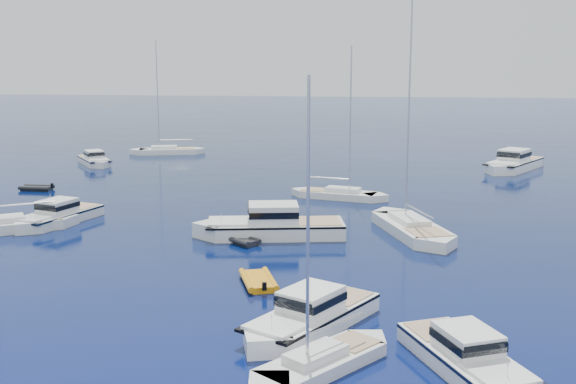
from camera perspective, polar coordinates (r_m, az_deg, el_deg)
name	(u,v)px	position (r m, az deg, el deg)	size (l,w,h in m)	color
ground	(259,313)	(37.26, -2.32, -9.66)	(400.00, 400.00, 0.00)	navy
motor_cruiser_near	(308,329)	(35.22, 1.65, -10.90)	(2.97, 9.70, 2.55)	white
motor_cruiser_right	(468,372)	(31.75, 14.21, -13.76)	(2.73, 8.94, 2.35)	white
motor_cruiser_left	(57,223)	(59.34, -18.00, -2.40)	(2.82, 9.21, 2.42)	silver
motor_cruiser_centre	(270,236)	(52.44, -1.43, -3.57)	(3.64, 11.90, 3.12)	silver
motor_cruiser_distant	(513,170)	(86.87, 17.52, 1.69)	(3.61, 11.81, 3.10)	white
motor_cruiser_horizon	(95,165)	(90.17, -15.18, 2.13)	(2.58, 8.43, 2.21)	silver
sailboat_fore	(321,369)	(31.13, 2.68, -13.94)	(2.26, 8.71, 12.80)	silver
sailboat_mid_r	(411,234)	(54.02, 9.82, -3.30)	(3.25, 12.49, 18.36)	white
sailboat_mid_l	(6,231)	(58.08, -21.64, -2.92)	(2.97, 11.43, 16.81)	silver
sailboat_centre	(339,198)	(66.53, 4.09, -0.50)	(2.56, 9.86, 14.50)	silver
sailboat_far_l	(167,154)	(98.05, -9.61, 3.03)	(2.76, 10.63, 15.62)	white
tender_yellow	(258,284)	(41.74, -2.38, -7.38)	(2.14, 3.96, 0.95)	orange
tender_grey_near	(241,243)	(50.68, -3.75, -4.10)	(1.69, 2.95, 0.95)	black
tender_grey_far	(37,190)	(74.63, -19.45, 0.14)	(1.84, 3.28, 0.95)	black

